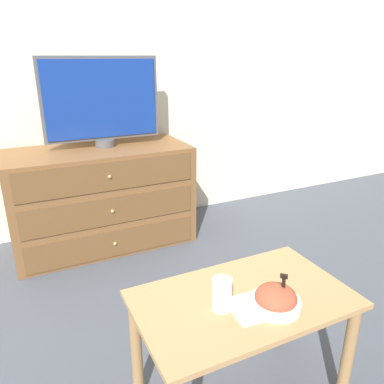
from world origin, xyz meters
TOP-DOWN VIEW (x-y plane):
  - ground_plane at (0.00, 0.00)m, footprint 12.00×12.00m
  - wall_back at (0.00, 0.03)m, footprint 12.00×0.05m
  - dresser at (-0.11, -0.31)m, footprint 1.22×0.57m
  - tv at (-0.05, -0.26)m, footprint 0.78×0.13m
  - coffee_table at (0.04, -1.88)m, footprint 0.77×0.46m
  - takeout_bowl at (0.10, -1.97)m, footprint 0.17×0.17m
  - drink_cup at (-0.06, -1.90)m, footprint 0.07×0.07m
  - napkin at (0.03, -1.94)m, footprint 0.17×0.17m

SIDE VIEW (x-z plane):
  - ground_plane at x=0.00m, z-range 0.00..0.00m
  - dresser at x=-0.11m, z-range 0.00..0.70m
  - coffee_table at x=0.04m, z-range 0.15..0.64m
  - napkin at x=0.03m, z-range 0.49..0.49m
  - takeout_bowl at x=0.10m, z-range 0.44..0.61m
  - drink_cup at x=-0.06m, z-range 0.48..0.60m
  - tv at x=-0.05m, z-range 0.72..1.31m
  - wall_back at x=0.00m, z-range 0.00..2.60m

